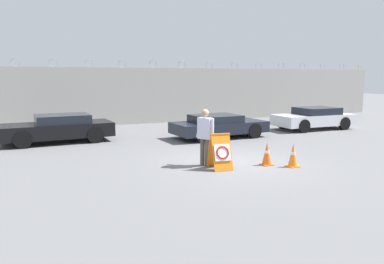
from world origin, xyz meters
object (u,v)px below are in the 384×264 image
Objects in this scene: barricade_sign at (220,151)px; traffic_cone_near at (293,155)px; parked_car_rear_sedan at (218,126)px; parked_car_front_coupe at (59,128)px; parked_car_far_side at (314,118)px; security_guard at (205,134)px; traffic_cone_mid at (267,154)px.

traffic_cone_near is at bearing -10.34° from barricade_sign.
parked_car_rear_sedan reaches higher than traffic_cone_near.
barricade_sign is at bearing 118.38° from parked_car_front_coupe.
parked_car_far_side reaches higher than traffic_cone_near.
parked_car_rear_sedan is (6.82, -1.62, -0.06)m from parked_car_front_coupe.
security_guard is 0.41× the size of parked_car_rear_sedan.
parked_car_far_side is at bearing 171.97° from parked_car_front_coupe.
parked_car_far_side reaches higher than barricade_sign.
parked_car_rear_sedan is (2.67, 5.24, 0.02)m from barricade_sign.
parked_car_far_side is (6.44, 6.35, 0.23)m from traffic_cone_near.
traffic_cone_near reaches higher than traffic_cone_mid.
parked_car_front_coupe is 12.83m from parked_car_far_side.
parked_car_front_coupe is at bearing 129.25° from traffic_cone_mid.
traffic_cone_near is at bearing 45.20° from parked_car_far_side.
security_guard is 10.24m from parked_car_far_side.
barricade_sign is 1.60m from traffic_cone_mid.
parked_car_far_side is (5.96, 0.44, 0.04)m from parked_car_rear_sedan.
barricade_sign is at bearing 33.93° from parked_car_far_side.
traffic_cone_near is 9.85m from parked_car_front_coupe.
parked_car_far_side is at bearing -91.69° from security_guard.
traffic_cone_mid is 0.17× the size of parked_car_rear_sedan.
traffic_cone_mid is at bearing 126.50° from parked_car_front_coupe.
security_guard reaches higher than parked_car_far_side.
traffic_cone_near is 9.05m from parked_car_far_side.
traffic_cone_mid is 9.06m from parked_car_front_coupe.
security_guard is 2.81m from traffic_cone_near.
security_guard is at bearing 157.92° from traffic_cone_mid.
barricade_sign is 1.47× the size of traffic_cone_near.
parked_car_front_coupe reaches higher than parked_car_far_side.
security_guard is (-0.24, 0.59, 0.46)m from barricade_sign.
traffic_cone_mid is (1.59, -0.15, -0.17)m from barricade_sign.
parked_car_front_coupe reaches higher than traffic_cone_near.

